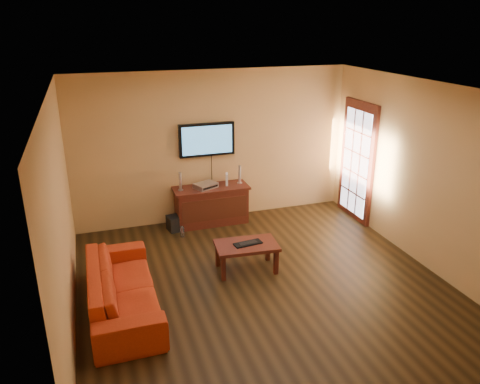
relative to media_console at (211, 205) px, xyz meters
name	(u,v)px	position (x,y,z in m)	size (l,w,h in m)	color
ground_plane	(262,283)	(0.14, -2.24, -0.35)	(5.00, 5.00, 0.00)	black
room_walls	(249,156)	(0.14, -1.61, 1.34)	(5.00, 5.00, 5.00)	tan
french_door	(357,163)	(2.59, -0.54, 0.70)	(0.07, 1.02, 2.22)	#44170F
media_console	(211,205)	(0.00, 0.00, 0.00)	(1.34, 0.51, 0.69)	#44170F
television	(207,140)	(0.00, 0.21, 1.15)	(1.00, 0.08, 0.59)	black
coffee_table	(246,248)	(0.05, -1.80, 0.01)	(0.94, 0.61, 0.42)	#44170F
sofa	(122,281)	(-1.77, -2.24, 0.06)	(2.08, 0.61, 0.81)	#B63214
speaker_left	(180,182)	(-0.54, 0.01, 0.49)	(0.09, 0.09, 0.32)	silver
speaker_right	(240,175)	(0.55, 0.04, 0.50)	(0.09, 0.09, 0.33)	silver
av_receiver	(206,185)	(-0.10, 0.00, 0.39)	(0.38, 0.27, 0.09)	silver
game_console	(227,179)	(0.30, 0.03, 0.45)	(0.04, 0.15, 0.21)	white
subwoofer	(175,223)	(-0.68, -0.10, -0.22)	(0.26, 0.26, 0.26)	black
bottle	(182,232)	(-0.63, -0.42, -0.25)	(0.07, 0.07, 0.21)	white
keyboard	(248,243)	(0.07, -1.81, 0.09)	(0.43, 0.20, 0.02)	black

